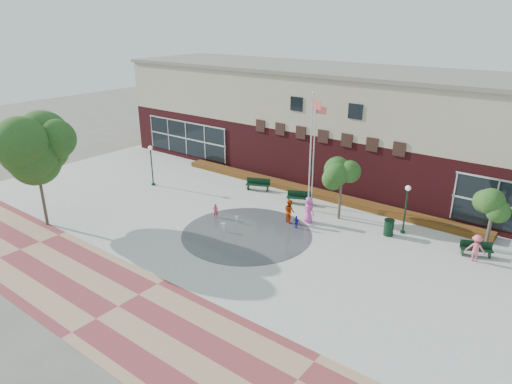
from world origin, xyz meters
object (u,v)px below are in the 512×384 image
Objects in this scene: bench_left at (258,187)px; flagpole_right at (311,147)px; tree_big_left at (34,150)px; child_splash at (215,211)px; trash_can at (389,227)px; flagpole_left at (314,148)px.

flagpole_right is at bearing -35.19° from bench_left.
tree_big_left is at bearing -109.90° from flagpole_right.
flagpole_right is 4.29× the size of bench_left.
child_splash reaches higher than bench_left.
flagpole_right is 18.07m from tree_big_left.
trash_can reaches higher than child_splash.
flagpole_right is (0.40, -1.16, 0.42)m from flagpole_left.
trash_can is 0.15× the size of tree_big_left.
trash_can is at bearing 33.35° from tree_big_left.
tree_big_left is at bearing 6.38° from child_splash.
tree_big_left is at bearing -146.65° from trash_can.
tree_big_left reaches higher than child_splash.
flagpole_left is at bearing 48.51° from tree_big_left.
child_splash is (-10.68, -4.67, -0.03)m from trash_can.
flagpole_left is 1.07× the size of tree_big_left.
flagpole_right is at bearing -70.25° from flagpole_left.
bench_left is (-5.42, 1.08, -4.45)m from flagpole_right.
bench_left is 1.91× the size of child_splash.
flagpole_right is 7.85× the size of trash_can.
child_splash is at bearing -156.36° from trash_can.
child_splash is (8.24, 7.78, -4.71)m from tree_big_left.
bench_left is (-5.02, -0.08, -4.03)m from flagpole_left.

